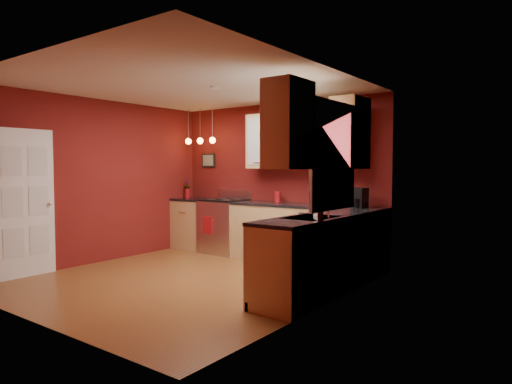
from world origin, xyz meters
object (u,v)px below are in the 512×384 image
Objects in this scene: gas_range at (224,226)px; soap_pump at (318,213)px; red_canister at (278,197)px; coffee_maker at (359,198)px; sink at (311,219)px.

soap_pump is at bearing -31.90° from gas_range.
red_canister is 0.61× the size of coffee_maker.
gas_range is at bearing 150.22° from sink.
red_canister is (1.04, 0.14, 0.55)m from gas_range.
sink is (2.62, -1.50, 0.43)m from gas_range.
gas_range is 2.62m from coffee_maker.
coffee_maker is 1.81m from soap_pump.
coffee_maker is at bearing -0.07° from gas_range.
gas_range is at bearing -167.14° from coffee_maker.
coffee_maker reaches higher than sink.
soap_pump is at bearing -46.54° from red_canister.
coffee_maker is (2.55, -0.00, 0.59)m from gas_range.
coffee_maker reaches higher than soap_pump.
soap_pump is (0.32, -1.78, -0.05)m from coffee_maker.
gas_range is 3.84× the size of coffee_maker.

